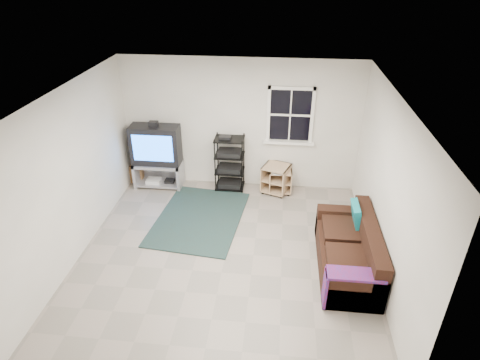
# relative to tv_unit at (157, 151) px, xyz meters

# --- Properties ---
(room) EXTENTS (4.60, 4.62, 4.60)m
(room) POSITION_rel_tv_unit_xyz_m (2.60, 0.23, 0.70)
(room) COLOR gray
(room) RESTS_ON ground
(tv_unit) EXTENTS (0.96, 0.48, 1.41)m
(tv_unit) POSITION_rel_tv_unit_xyz_m (0.00, 0.00, 0.00)
(tv_unit) COLOR #A0A0A8
(tv_unit) RESTS_ON ground
(av_rack) EXTENTS (0.57, 0.42, 1.14)m
(av_rack) POSITION_rel_tv_unit_xyz_m (1.46, 0.03, -0.28)
(av_rack) COLOR black
(av_rack) RESTS_ON ground
(side_table_left) EXTENTS (0.62, 0.62, 0.57)m
(side_table_left) POSITION_rel_tv_unit_xyz_m (2.41, 0.04, -0.47)
(side_table_left) COLOR tan
(side_table_left) RESTS_ON ground
(side_table_right) EXTENTS (0.45, 0.48, 0.51)m
(side_table_right) POSITION_rel_tv_unit_xyz_m (2.48, 0.04, -0.49)
(side_table_right) COLOR tan
(side_table_right) RESTS_ON ground
(sofa) EXTENTS (0.81, 1.83, 0.84)m
(sofa) POSITION_rel_tv_unit_xyz_m (3.56, -2.17, -0.48)
(sofa) COLOR black
(sofa) RESTS_ON ground
(shag_rug) EXTENTS (1.67, 2.16, 0.02)m
(shag_rug) POSITION_rel_tv_unit_xyz_m (1.05, -1.12, -0.76)
(shag_rug) COLOR black
(shag_rug) RESTS_ON ground
(paper_bag) EXTENTS (0.27, 0.18, 0.37)m
(paper_bag) POSITION_rel_tv_unit_xyz_m (-0.52, 0.11, -0.59)
(paper_bag) COLOR olive
(paper_bag) RESTS_ON ground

